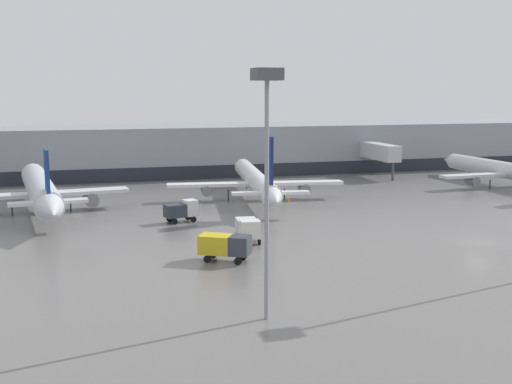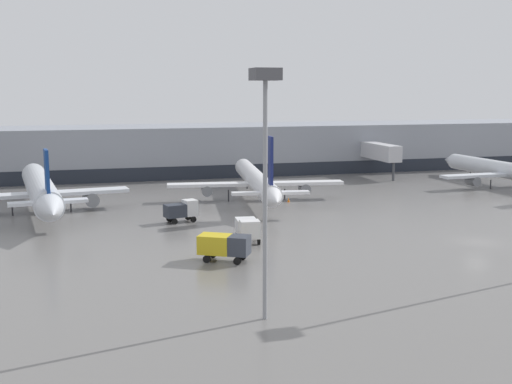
{
  "view_description": "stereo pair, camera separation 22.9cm",
  "coord_description": "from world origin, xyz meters",
  "views": [
    {
      "loc": [
        -39.61,
        -56.11,
        15.62
      ],
      "look_at": [
        -18.38,
        19.73,
        3.0
      ],
      "focal_mm": 45.0,
      "sensor_mm": 36.0,
      "label": 1
    },
    {
      "loc": [
        -39.39,
        -56.17,
        15.62
      ],
      "look_at": [
        -18.38,
        19.73,
        3.0
      ],
      "focal_mm": 45.0,
      "sensor_mm": 36.0,
      "label": 2
    }
  ],
  "objects": [
    {
      "name": "traffic_cone_0",
      "position": [
        -11.36,
        27.94,
        0.32
      ],
      "size": [
        0.36,
        0.36,
        0.64
      ],
      "color": "orange",
      "rests_on": "ground_plane"
    },
    {
      "name": "apron_light_mast_0",
      "position": [
        -27.54,
        -15.65,
        13.54
      ],
      "size": [
        1.8,
        1.8,
        17.0
      ],
      "color": "gray",
      "rests_on": "ground_plane"
    },
    {
      "name": "parked_jet_0",
      "position": [
        -15.28,
        30.88,
        2.84
      ],
      "size": [
        25.22,
        37.46,
        10.04
      ],
      "rotation": [
        0.0,
        0.0,
        1.43
      ],
      "color": "white",
      "rests_on": "ground_plane"
    },
    {
      "name": "service_truck_0",
      "position": [
        -26.94,
        -0.23,
        1.53
      ],
      "size": [
        5.04,
        4.06,
        2.45
      ],
      "rotation": [
        0.0,
        0.0,
        5.76
      ],
      "color": "gold",
      "rests_on": "ground_plane"
    },
    {
      "name": "service_truck_2",
      "position": [
        -27.97,
        18.28,
        1.49
      ],
      "size": [
        4.15,
        2.61,
        2.6
      ],
      "rotation": [
        0.0,
        0.0,
        0.24
      ],
      "color": "#2D333D",
      "rests_on": "ground_plane"
    },
    {
      "name": "parked_jet_1",
      "position": [
        27.26,
        31.68,
        2.65
      ],
      "size": [
        24.41,
        35.39,
        9.81
      ],
      "rotation": [
        0.0,
        0.0,
        1.61
      ],
      "color": "silver",
      "rests_on": "ground_plane"
    },
    {
      "name": "ground_plane",
      "position": [
        0.0,
        0.0,
        0.0
      ],
      "size": [
        320.0,
        320.0,
        0.0
      ],
      "primitive_type": "plane",
      "color": "slate"
    },
    {
      "name": "parked_jet_2",
      "position": [
        -44.34,
        29.01,
        3.0
      ],
      "size": [
        22.32,
        37.64,
        9.21
      ],
      "rotation": [
        0.0,
        0.0,
        1.69
      ],
      "color": "silver",
      "rests_on": "ground_plane"
    },
    {
      "name": "service_truck_1",
      "position": [
        -22.92,
        6.54,
        1.49
      ],
      "size": [
        2.48,
        4.51,
        2.51
      ],
      "rotation": [
        0.0,
        0.0,
        4.61
      ],
      "color": "silver",
      "rests_on": "ground_plane"
    },
    {
      "name": "terminal_building",
      "position": [
        0.05,
        61.94,
        4.49
      ],
      "size": [
        160.0,
        27.3,
        9.0
      ],
      "color": "gray",
      "rests_on": "ground_plane"
    }
  ]
}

